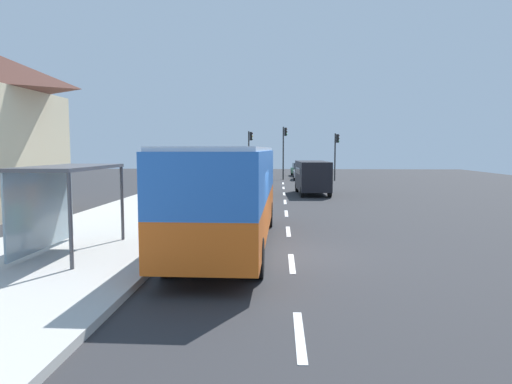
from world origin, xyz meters
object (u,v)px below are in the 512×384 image
(white_van, at_px, (312,175))
(sedan_far, at_px, (300,169))
(recycling_bin_yellow, at_px, (168,217))
(traffic_light_median, at_px, (284,145))
(traffic_light_near_side, at_px, (336,149))
(bus_shelter, at_px, (59,186))
(sedan_near, at_px, (303,172))
(traffic_light_far_side, at_px, (250,148))
(bus, at_px, (229,190))
(recycling_bin_green, at_px, (163,220))

(white_van, xyz_separation_m, sedan_far, (0.10, 22.09, -0.55))
(recycling_bin_yellow, xyz_separation_m, traffic_light_median, (4.59, 31.29, 2.92))
(traffic_light_near_side, distance_m, bus_shelter, 35.57)
(sedan_far, relative_size, traffic_light_near_side, 0.96)
(sedan_near, xyz_separation_m, traffic_light_median, (-1.90, 0.05, 2.78))
(sedan_near, relative_size, traffic_light_far_side, 0.90)
(bus, xyz_separation_m, traffic_light_far_side, (-1.39, 32.41, 1.44))
(recycling_bin_yellow, bearing_deg, sedan_far, 80.22)
(sedan_near, bearing_deg, traffic_light_far_side, -172.12)
(recycling_bin_green, distance_m, traffic_light_median, 32.45)
(traffic_light_near_side, bearing_deg, white_van, -103.22)
(white_van, distance_m, traffic_light_far_side, 15.90)
(sedan_near, distance_m, traffic_light_median, 3.37)
(sedan_far, bearing_deg, traffic_light_median, -106.54)
(sedan_far, distance_m, recycling_bin_yellow, 38.27)
(recycling_bin_yellow, distance_m, traffic_light_near_side, 31.33)
(sedan_near, relative_size, recycling_bin_green, 4.66)
(recycling_bin_yellow, height_order, bus_shelter, bus_shelter)
(recycling_bin_green, relative_size, traffic_light_median, 0.18)
(traffic_light_far_side, bearing_deg, bus, -87.55)
(bus, xyz_separation_m, white_van, (3.91, 17.55, -0.50))
(traffic_light_median, bearing_deg, bus, -93.63)
(traffic_light_far_side, bearing_deg, sedan_far, 53.21)
(bus, distance_m, traffic_light_median, 33.33)
(sedan_near, bearing_deg, traffic_light_median, 178.41)
(traffic_light_far_side, xyz_separation_m, bus_shelter, (-3.31, -34.30, -1.19))
(bus_shelter, bearing_deg, recycling_bin_green, 54.57)
(sedan_near, xyz_separation_m, traffic_light_near_side, (3.20, -1.55, 2.34))
(bus, xyz_separation_m, traffic_light_near_side, (7.22, 31.61, 1.29))
(white_van, bearing_deg, bus, -102.56)
(traffic_light_far_side, height_order, bus_shelter, traffic_light_far_side)
(sedan_near, relative_size, bus_shelter, 1.11)
(sedan_far, relative_size, traffic_light_far_side, 0.91)
(white_van, relative_size, traffic_light_median, 0.98)
(bus, bearing_deg, traffic_light_far_side, 92.45)
(white_van, distance_m, sedan_far, 22.10)
(recycling_bin_green, height_order, bus_shelter, bus_shelter)
(recycling_bin_green, bearing_deg, sedan_near, 78.50)
(traffic_light_far_side, distance_m, bus_shelter, 34.48)
(bus, distance_m, sedan_near, 33.42)
(bus, distance_m, recycling_bin_green, 3.02)
(bus_shelter, bearing_deg, traffic_light_near_side, 70.42)
(sedan_near, xyz_separation_m, recycling_bin_yellow, (-6.50, -31.23, -0.14))
(recycling_bin_yellow, distance_m, bus_shelter, 4.64)
(traffic_light_near_side, xyz_separation_m, traffic_light_median, (-5.11, 1.60, 0.44))
(sedan_near, bearing_deg, recycling_bin_green, -101.50)
(white_van, distance_m, sedan_near, 15.62)
(white_van, distance_m, recycling_bin_yellow, 16.90)
(sedan_near, relative_size, sedan_far, 0.99)
(sedan_far, bearing_deg, sedan_near, -90.04)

